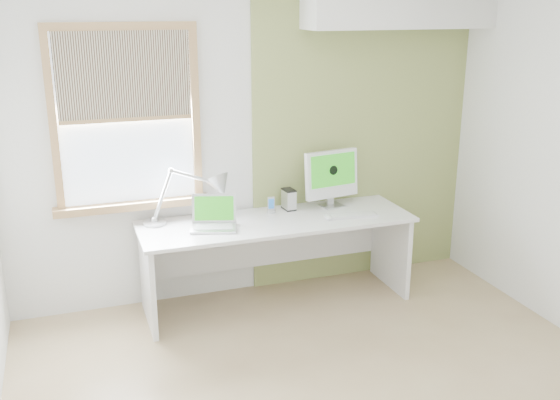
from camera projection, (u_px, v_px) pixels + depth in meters
name	position (u px, v px, depth m)	size (l,w,h in m)	color
room	(340.00, 201.00, 3.65)	(4.04, 3.54, 2.64)	tan
accent_wall	(362.00, 134.00, 5.53)	(2.00, 0.02, 2.60)	#89954E
soffit	(399.00, 2.00, 5.12)	(1.60, 0.40, 0.42)	white
window	(127.00, 120.00, 4.81)	(1.20, 0.14, 1.42)	#A67B4A
desk	(274.00, 240.00, 5.20)	(2.20, 0.70, 0.73)	white
desk_lamp	(208.00, 191.00, 5.05)	(0.79, 0.32, 0.44)	#B1B3B5
laptop	(214.00, 219.00, 4.91)	(0.41, 0.36, 0.24)	#B1B3B5
phone_dock	(271.00, 208.00, 5.25)	(0.08, 0.08, 0.14)	#B1B3B5
external_drive	(289.00, 199.00, 5.32)	(0.10, 0.14, 0.18)	#B1B3B5
imac	(332.00, 175.00, 5.36)	(0.50, 0.19, 0.48)	#B1B3B5
keyboard	(351.00, 215.00, 5.16)	(0.44, 0.18, 0.02)	white
mouse	(329.00, 217.00, 5.09)	(0.06, 0.10, 0.03)	white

